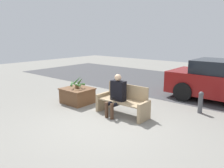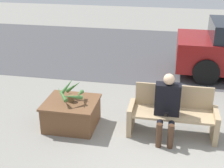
{
  "view_description": "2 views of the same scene",
  "coord_description": "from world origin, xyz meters",
  "px_view_note": "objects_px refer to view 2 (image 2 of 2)",
  "views": [
    {
      "loc": [
        3.68,
        -4.0,
        2.31
      ],
      "look_at": [
        -0.62,
        1.11,
        0.83
      ],
      "focal_mm": 35.0,
      "sensor_mm": 36.0,
      "label": 1
    },
    {
      "loc": [
        -0.18,
        -4.23,
        3.18
      ],
      "look_at": [
        -1.25,
        1.2,
        0.8
      ],
      "focal_mm": 50.0,
      "sensor_mm": 36.0,
      "label": 2
    }
  ],
  "objects_px": {
    "person_seated": "(167,104)",
    "planter_box": "(72,113)",
    "potted_plant": "(71,93)",
    "bench": "(173,114)"
  },
  "relations": [
    {
      "from": "bench",
      "to": "planter_box",
      "type": "xyz_separation_m",
      "value": [
        -1.92,
        -0.12,
        -0.12
      ]
    },
    {
      "from": "bench",
      "to": "person_seated",
      "type": "relative_size",
      "value": 1.32
    },
    {
      "from": "potted_plant",
      "to": "bench",
      "type": "bearing_deg",
      "value": 3.86
    },
    {
      "from": "potted_plant",
      "to": "planter_box",
      "type": "bearing_deg",
      "value": 163.27
    },
    {
      "from": "planter_box",
      "to": "potted_plant",
      "type": "bearing_deg",
      "value": -16.73
    },
    {
      "from": "person_seated",
      "to": "potted_plant",
      "type": "height_order",
      "value": "person_seated"
    },
    {
      "from": "person_seated",
      "to": "potted_plant",
      "type": "xyz_separation_m",
      "value": [
        -1.79,
        0.05,
        0.05
      ]
    },
    {
      "from": "person_seated",
      "to": "planter_box",
      "type": "bearing_deg",
      "value": 178.32
    },
    {
      "from": "potted_plant",
      "to": "person_seated",
      "type": "bearing_deg",
      "value": -1.57
    },
    {
      "from": "planter_box",
      "to": "bench",
      "type": "bearing_deg",
      "value": 3.72
    }
  ]
}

